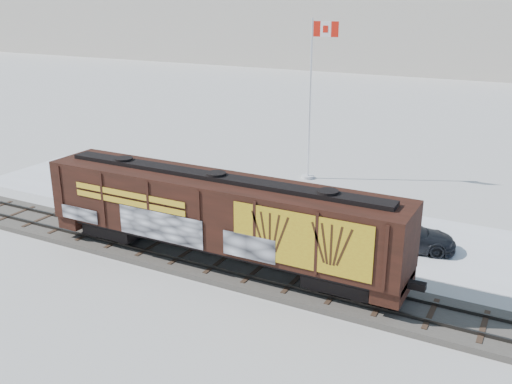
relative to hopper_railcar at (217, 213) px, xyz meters
The scene contains 8 objects.
ground 3.43m from the hopper_railcar, behind, with size 500.00×500.00×0.00m, color white.
rail_track 3.31m from the hopper_railcar, behind, with size 50.00×3.40×0.43m.
parking_strip 8.25m from the hopper_railcar, 104.69° to the left, with size 40.00×8.00×0.03m, color white.
hopper_railcar is the anchor object (origin of this frame).
flagpole 15.53m from the hopper_railcar, 96.62° to the left, with size 2.30×0.90×11.10m.
car_silver 15.64m from the hopper_railcar, 149.06° to the left, with size 1.70×4.22×1.44m, color #B8BAC0.
car_white 6.10m from the hopper_railcar, 94.03° to the left, with size 1.60×4.58×1.51m, color silver.
car_dark 9.96m from the hopper_railcar, 41.27° to the left, with size 2.07×5.08×1.48m, color black.
Camera 1 is at (15.24, -21.08, 12.31)m, focal length 40.00 mm.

